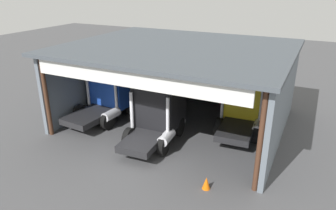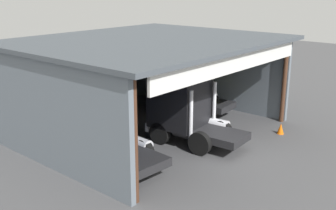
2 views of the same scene
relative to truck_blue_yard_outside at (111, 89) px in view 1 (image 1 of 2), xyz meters
name	(u,v)px [view 1 (image 1 of 2)]	position (x,y,z in m)	size (l,w,h in m)	color
ground_plane	(136,159)	(4.29, -3.95, -1.87)	(80.00, 80.00, 0.00)	#4C4C4F
workshop_shed	(185,66)	(4.29, 2.03, 1.52)	(12.82, 10.96, 4.86)	slate
truck_blue_yard_outside	(111,89)	(0.00, 0.00, 0.00)	(2.81, 5.24, 3.72)	#1E47B7
truck_black_left_bay	(158,109)	(4.23, -1.46, -0.07)	(2.69, 4.89, 3.43)	black
truck_yellow_right_bay	(244,101)	(8.17, 2.01, -0.15)	(2.79, 5.19, 3.29)	yellow
oil_drum	(173,91)	(2.02, 5.19, -1.42)	(0.58, 0.58, 0.89)	gold
tool_cart	(227,97)	(6.21, 5.43, -1.37)	(0.90, 0.60, 1.00)	red
traffic_cone	(206,183)	(8.26, -4.66, -1.59)	(0.36, 0.36, 0.56)	orange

